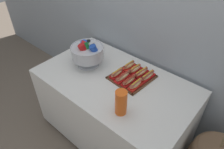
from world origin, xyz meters
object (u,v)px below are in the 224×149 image
at_px(hot_dog_1, 123,77).
at_px(hot_dog_7, 147,76).
at_px(hot_dog_3, 136,84).
at_px(buffet_table, 114,107).
at_px(serving_tray, 132,77).
at_px(punch_bowl, 88,52).
at_px(cup_stack, 121,102).
at_px(hot_dog_0, 117,73).
at_px(hot_dog_6, 141,73).
at_px(hot_dog_5, 135,69).
at_px(hot_dog_4, 129,66).
at_px(hot_dog_2, 129,81).

bearing_deg(hot_dog_1, hot_dog_7, 43.35).
bearing_deg(hot_dog_1, hot_dog_3, -4.37).
bearing_deg(buffet_table, serving_tray, 53.55).
relative_size(hot_dog_1, punch_bowl, 0.58).
bearing_deg(cup_stack, hot_dog_0, 133.59).
bearing_deg(cup_stack, hot_dog_6, 106.51).
relative_size(hot_dog_1, hot_dog_5, 1.10).
bearing_deg(serving_tray, hot_dog_6, 61.18).
xyz_separation_m(hot_dog_1, hot_dog_6, (0.09, 0.16, -0.00)).
xyz_separation_m(hot_dog_4, cup_stack, (0.29, -0.48, 0.07)).
distance_m(hot_dog_3, hot_dog_7, 0.17).
bearing_deg(serving_tray, hot_dog_5, 110.07).
bearing_deg(hot_dog_4, hot_dog_0, -94.37).
distance_m(hot_dog_7, cup_stack, 0.47).
bearing_deg(hot_dog_7, hot_dog_1, -136.65).
xyz_separation_m(serving_tray, hot_dog_6, (0.04, 0.08, 0.03)).
bearing_deg(hot_dog_0, punch_bowl, -172.10).
distance_m(hot_dog_7, punch_bowl, 0.61).
bearing_deg(hot_dog_4, hot_dog_1, -69.93).
bearing_deg(hot_dog_0, hot_dog_1, -4.37).
bearing_deg(hot_dog_1, hot_dog_5, 85.63).
relative_size(buffet_table, hot_dog_0, 9.12).
bearing_deg(punch_bowl, hot_dog_7, 18.81).
bearing_deg(hot_dog_7, serving_tray, -148.12).
xyz_separation_m(serving_tray, hot_dog_4, (-0.11, 0.09, 0.03)).
xyz_separation_m(hot_dog_3, hot_dog_7, (0.01, 0.16, -0.00)).
bearing_deg(buffet_table, punch_bowl, 178.06).
bearing_deg(hot_dog_5, punch_bowl, -153.90).
xyz_separation_m(hot_dog_5, hot_dog_7, (0.15, -0.01, 0.00)).
bearing_deg(hot_dog_2, hot_dog_1, 175.63).
xyz_separation_m(serving_tray, punch_bowl, (-0.45, -0.12, 0.15)).
distance_m(hot_dog_2, cup_stack, 0.35).
relative_size(hot_dog_0, hot_dog_7, 0.87).
relative_size(hot_dog_0, hot_dog_6, 0.85).
relative_size(serving_tray, hot_dog_6, 2.04).
bearing_deg(hot_dog_0, buffet_table, -69.71).
distance_m(hot_dog_4, hot_dog_7, 0.23).
xyz_separation_m(hot_dog_2, hot_dog_6, (0.01, 0.16, -0.00)).
height_order(buffet_table, serving_tray, serving_tray).
xyz_separation_m(hot_dog_3, hot_dog_4, (-0.21, 0.18, -0.00)).
xyz_separation_m(serving_tray, hot_dog_5, (-0.03, 0.09, 0.03)).
relative_size(serving_tray, hot_dog_2, 2.26).
relative_size(hot_dog_0, hot_dog_5, 0.95).
distance_m(buffet_table, hot_dog_4, 0.45).
bearing_deg(hot_dog_7, hot_dog_4, 175.63).
bearing_deg(hot_dog_5, hot_dog_1, -94.37).
distance_m(buffet_table, hot_dog_1, 0.40).
bearing_deg(buffet_table, hot_dog_3, 11.32).
xyz_separation_m(hot_dog_1, cup_stack, (0.23, -0.31, 0.07)).
xyz_separation_m(hot_dog_7, cup_stack, (0.06, -0.46, 0.07)).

